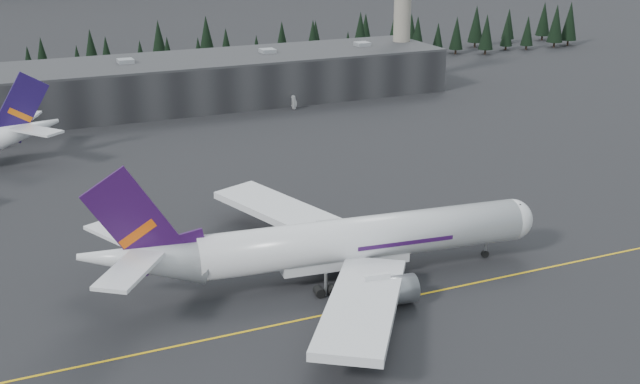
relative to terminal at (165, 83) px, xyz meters
name	(u,v)px	position (x,y,z in m)	size (l,w,h in m)	color
ground	(378,296)	(0.00, -125.00, -6.30)	(1400.00, 1400.00, 0.00)	black
taxiline	(384,302)	(0.00, -127.00, -6.29)	(400.00, 0.40, 0.02)	gold
terminal	(165,83)	(0.00, 0.00, 0.00)	(160.00, 30.00, 12.60)	black
control_tower	(403,6)	(75.00, 3.00, 17.11)	(10.00, 10.00, 37.70)	gray
treeline	(136,57)	(0.00, 37.00, 1.20)	(360.00, 20.00, 15.00)	black
jet_main	(325,244)	(-4.59, -117.17, -0.63)	(68.27, 62.74, 20.09)	silver
gse_vehicle_b	(294,107)	(30.99, -17.48, -5.65)	(1.54, 3.83, 1.31)	silver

